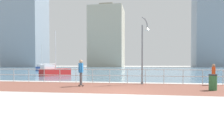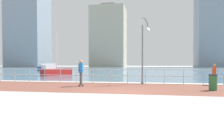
# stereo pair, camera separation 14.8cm
# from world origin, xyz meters

# --- Properties ---
(ground) EXTENTS (220.00, 220.00, 0.00)m
(ground) POSITION_xyz_m (0.00, 40.00, 0.00)
(ground) COLOR #ADAAA5
(brick_paving) EXTENTS (28.00, 5.78, 0.01)m
(brick_paving) POSITION_xyz_m (0.00, 2.36, 0.00)
(brick_paving) COLOR brown
(brick_paving) RESTS_ON ground
(harbor_water) EXTENTS (180.00, 88.00, 0.00)m
(harbor_water) POSITION_xyz_m (0.00, 50.25, 0.00)
(harbor_water) COLOR slate
(harbor_water) RESTS_ON ground
(waterfront_railing) EXTENTS (25.25, 0.06, 1.10)m
(waterfront_railing) POSITION_xyz_m (0.00, 5.25, 0.76)
(waterfront_railing) COLOR #B2BCC1
(waterfront_railing) RESTS_ON ground
(lamppost) EXTENTS (0.63, 0.69, 5.00)m
(lamppost) POSITION_xyz_m (1.27, 4.78, 2.76)
(lamppost) COLOR slate
(lamppost) RESTS_ON ground
(skateboarder) EXTENTS (0.40, 0.55, 1.81)m
(skateboarder) POSITION_xyz_m (-2.91, 2.57, 1.09)
(skateboarder) COLOR black
(skateboarder) RESTS_ON ground
(bystander) EXTENTS (0.33, 0.55, 1.51)m
(bystander) POSITION_xyz_m (6.23, 4.90, 0.88)
(bystander) COLOR #4C4C51
(bystander) RESTS_ON ground
(trash_bin) EXTENTS (0.46, 0.46, 0.93)m
(trash_bin) POSITION_xyz_m (5.21, 1.75, 0.47)
(trash_bin) COLOR #2D6638
(trash_bin) RESTS_ON ground
(sailboat_teal) EXTENTS (1.87, 4.34, 5.90)m
(sailboat_teal) POSITION_xyz_m (-21.87, 32.37, 0.56)
(sailboat_teal) COLOR #284799
(sailboat_teal) RESTS_ON ground
(sailboat_yellow) EXTENTS (3.09, 4.31, 5.89)m
(sailboat_yellow) POSITION_xyz_m (-10.34, 14.40, 0.56)
(sailboat_yellow) COLOR #B21E1E
(sailboat_yellow) RESTS_ON ground
(tower_glass) EXTENTS (17.21, 11.53, 39.92)m
(tower_glass) POSITION_xyz_m (33.81, 94.71, 19.13)
(tower_glass) COLOR #8493A3
(tower_glass) RESTS_ON ground
(tower_beige) EXTENTS (16.84, 15.08, 31.76)m
(tower_beige) POSITION_xyz_m (-17.78, 91.08, 15.05)
(tower_beige) COLOR #B2AD99
(tower_beige) RESTS_ON ground
(tower_brick) EXTENTS (17.32, 13.44, 42.48)m
(tower_brick) POSITION_xyz_m (-54.71, 78.37, 20.41)
(tower_brick) COLOR #8493A3
(tower_brick) RESTS_ON ground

